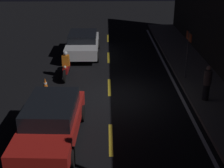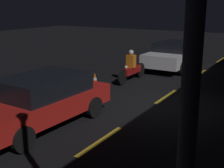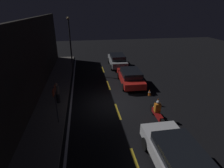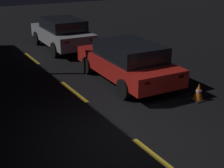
% 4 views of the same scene
% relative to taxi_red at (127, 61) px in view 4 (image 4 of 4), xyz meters
% --- Properties ---
extents(ground_plane, '(56.00, 56.00, 0.00)m').
position_rel_taxi_red_xyz_m(ground_plane, '(-3.43, 2.04, -0.75)').
color(ground_plane, black).
extents(lane_dash_c, '(2.00, 0.14, 0.01)m').
position_rel_taxi_red_xyz_m(lane_dash_c, '(-4.43, 2.04, -0.75)').
color(lane_dash_c, gold).
rests_on(lane_dash_c, ground).
extents(lane_dash_d, '(2.00, 0.14, 0.01)m').
position_rel_taxi_red_xyz_m(lane_dash_d, '(0.07, 2.04, -0.75)').
color(lane_dash_d, gold).
rests_on(lane_dash_d, ground).
extents(lane_dash_e, '(2.00, 0.14, 0.01)m').
position_rel_taxi_red_xyz_m(lane_dash_e, '(4.57, 2.04, -0.75)').
color(lane_dash_e, gold).
rests_on(lane_dash_e, ground).
extents(taxi_red, '(4.51, 2.12, 1.40)m').
position_rel_taxi_red_xyz_m(taxi_red, '(0.00, 0.00, 0.00)').
color(taxi_red, red).
rests_on(taxi_red, ground).
extents(hatchback_silver, '(4.51, 2.00, 1.48)m').
position_rel_taxi_red_xyz_m(hatchback_silver, '(5.51, 0.18, 0.05)').
color(hatchback_silver, '#9EA0A5').
rests_on(hatchback_silver, ground).
extents(traffic_cone_mid, '(0.42, 0.42, 0.52)m').
position_rel_taxi_red_xyz_m(traffic_cone_mid, '(-2.50, -0.95, -0.50)').
color(traffic_cone_mid, black).
rests_on(traffic_cone_mid, ground).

